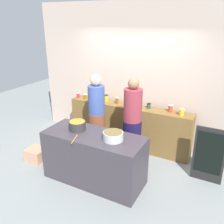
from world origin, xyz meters
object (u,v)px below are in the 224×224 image
object	(u,v)px
preserve_jar_0	(78,95)
preserve_jar_6	(149,106)
chalkboard_sign	(209,155)
preserve_jar_3	(106,98)
bread_crate	(36,154)
cooking_pot_center	(113,136)
preserve_jar_5	(128,104)
cooking_pot_left	(77,126)
wooden_spoon	(74,139)
preserve_jar_8	(182,112)
preserve_jar_4	(117,100)
cook_in_cap	(132,129)
preserve_jar_7	(171,108)
preserve_jar_1	(85,96)
cook_with_tongs	(97,120)
preserve_jar_2	(97,97)

from	to	relation	value
preserve_jar_0	preserve_jar_6	size ratio (longest dim) A/B	1.07
chalkboard_sign	preserve_jar_3	bearing A→B (deg)	166.11
chalkboard_sign	bread_crate	bearing A→B (deg)	-164.23
preserve_jar_6	cooking_pot_center	distance (m)	1.45
preserve_jar_5	bread_crate	bearing A→B (deg)	-134.73
cooking_pot_left	wooden_spoon	bearing A→B (deg)	-62.20
preserve_jar_8	cooking_pot_center	xyz separation A→B (m)	(-0.74, -1.36, -0.07)
cooking_pot_center	bread_crate	bearing A→B (deg)	179.57
preserve_jar_4	bread_crate	distance (m)	1.98
preserve_jar_8	preserve_jar_3	bearing A→B (deg)	176.98
cooking_pot_center	cook_in_cap	size ratio (longest dim) A/B	0.18
preserve_jar_3	preserve_jar_6	distance (m)	0.99
preserve_jar_0	preserve_jar_7	world-z (taller)	preserve_jar_7
preserve_jar_3	wooden_spoon	bearing A→B (deg)	-77.34
bread_crate	preserve_jar_0	bearing A→B (deg)	85.90
preserve_jar_3	cooking_pot_center	bearing A→B (deg)	-57.34
preserve_jar_1	cook_with_tongs	world-z (taller)	cook_with_tongs
cooking_pot_center	preserve_jar_4	bearing A→B (deg)	114.40
preserve_jar_8	cook_in_cap	bearing A→B (deg)	-136.09
preserve_jar_7	cook_with_tongs	xyz separation A→B (m)	(-1.27, -0.68, -0.24)
cook_with_tongs	preserve_jar_6	bearing A→B (deg)	39.21
preserve_jar_5	preserve_jar_6	distance (m)	0.43
preserve_jar_4	cook_with_tongs	size ratio (longest dim) A/B	0.08
preserve_jar_3	preserve_jar_5	world-z (taller)	preserve_jar_3
preserve_jar_6	cook_with_tongs	world-z (taller)	cook_with_tongs
wooden_spoon	bread_crate	distance (m)	1.44
cook_in_cap	preserve_jar_4	bearing A→B (deg)	132.63
preserve_jar_3	preserve_jar_7	size ratio (longest dim) A/B	0.98
wooden_spoon	cooking_pot_center	bearing A→B (deg)	27.11
cook_in_cap	wooden_spoon	bearing A→B (deg)	-120.99
cooking_pot_left	cook_in_cap	size ratio (longest dim) A/B	0.16
preserve_jar_4	preserve_jar_8	distance (m)	1.38
preserve_jar_0	cook_in_cap	bearing A→B (deg)	-22.82
cooking_pot_left	bread_crate	world-z (taller)	cooking_pot_left
preserve_jar_2	chalkboard_sign	size ratio (longest dim) A/B	0.11
preserve_jar_3	preserve_jar_8	size ratio (longest dim) A/B	1.05
preserve_jar_7	wooden_spoon	distance (m)	2.03
preserve_jar_1	preserve_jar_5	world-z (taller)	preserve_jar_1
wooden_spoon	cook_in_cap	bearing A→B (deg)	59.01
preserve_jar_5	chalkboard_sign	xyz separation A→B (m)	(1.72, -0.51, -0.49)
wooden_spoon	cooking_pot_left	bearing A→B (deg)	117.80
preserve_jar_0	preserve_jar_6	distance (m)	1.70
cooking_pot_center	preserve_jar_0	bearing A→B (deg)	139.84
preserve_jar_8	cook_with_tongs	size ratio (longest dim) A/B	0.08
preserve_jar_5	bread_crate	xyz separation A→B (m)	(-1.37, -1.38, -0.87)
cook_in_cap	cook_with_tongs	bearing A→B (deg)	173.32
preserve_jar_8	preserve_jar_7	bearing A→B (deg)	159.24
wooden_spoon	cook_with_tongs	xyz separation A→B (m)	(-0.23, 1.05, -0.10)
cook_with_tongs	preserve_jar_8	bearing A→B (deg)	21.33
cooking_pot_center	cook_with_tongs	distance (m)	1.10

